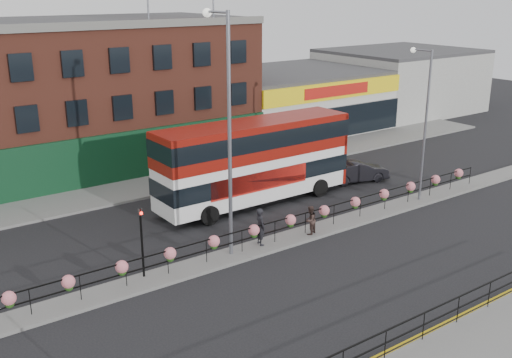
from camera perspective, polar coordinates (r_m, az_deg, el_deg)
ground at (r=30.90m, az=3.28°, el=-5.80°), size 120.00×120.00×0.00m
south_pavement at (r=23.91m, az=22.31°, el=-14.58°), size 60.00×4.00×0.15m
north_pavement at (r=40.28m, az=-7.52°, el=-0.12°), size 60.00×4.00×0.15m
median at (r=30.87m, az=3.28°, el=-5.67°), size 60.00×1.60×0.15m
yellow_line_inner at (r=24.98m, az=17.77°, el=-12.75°), size 60.00×0.10×0.01m
yellow_line_outer at (r=24.89m, az=18.11°, el=-12.90°), size 60.00×0.10×0.01m
brick_building at (r=44.71m, az=-17.29°, el=7.68°), size 25.00×12.21×10.30m
supermarket at (r=54.73m, az=3.25°, el=7.53°), size 15.00×12.25×5.30m
warehouse_east at (r=64.92m, az=13.51°, el=9.14°), size 14.50×12.00×6.30m
median_railing at (r=30.50m, az=3.31°, el=-4.00°), size 30.04×0.56×1.23m
south_railing at (r=22.89m, az=15.72°, el=-12.77°), size 20.04×0.05×1.12m
double_decker_bus at (r=35.07m, az=-0.11°, el=2.42°), size 12.31×3.11×4.98m
car at (r=40.32m, az=9.60°, el=0.73°), size 3.76×5.03×1.39m
pedestrian_a at (r=29.59m, az=0.41°, el=-4.55°), size 0.86×0.70×1.91m
pedestrian_b at (r=31.02m, az=5.18°, el=-3.93°), size 1.13×1.07×1.53m
lamp_column_west at (r=27.12m, az=-2.90°, el=6.09°), size 0.41×1.99×11.32m
lamp_column_east at (r=36.28m, az=15.66°, el=6.13°), size 0.32×1.56×8.92m
traffic_light_median at (r=26.34m, az=-10.89°, el=-4.58°), size 0.15×0.28×3.65m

